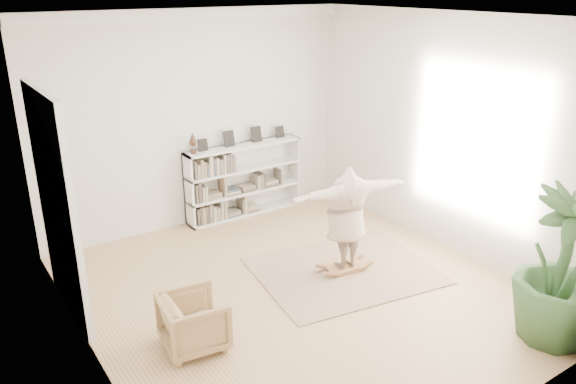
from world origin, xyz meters
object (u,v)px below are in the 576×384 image
object	(u,v)px
rocker_board	(344,267)
houseplant	(562,268)
armchair	(194,322)
person	(347,215)
bookshelf	(244,180)

from	to	relation	value
rocker_board	houseplant	world-z (taller)	houseplant
rocker_board	houseplant	bearing A→B (deg)	-60.77
armchair	houseplant	xyz separation A→B (m)	(3.57, -2.23, 0.60)
person	houseplant	size ratio (longest dim) A/B	1.00
bookshelf	houseplant	bearing A→B (deg)	-78.49
houseplant	rocker_board	bearing A→B (deg)	110.39
bookshelf	person	size ratio (longest dim) A/B	1.18
bookshelf	rocker_board	bearing A→B (deg)	-87.66
rocker_board	houseplant	distance (m)	2.94
person	houseplant	world-z (taller)	houseplant
rocker_board	person	bearing A→B (deg)	15.97
armchair	houseplant	size ratio (longest dim) A/B	0.38
armchair	person	distance (m)	2.68
bookshelf	person	distance (m)	2.74
armchair	rocker_board	xyz separation A→B (m)	(2.59, 0.42, -0.25)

